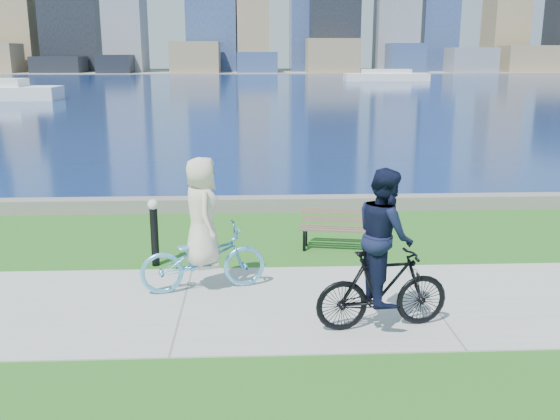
{
  "coord_description": "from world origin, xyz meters",
  "views": [
    {
      "loc": [
        -2.89,
        -9.32,
        3.92
      ],
      "look_at": [
        -2.36,
        1.87,
        1.1
      ],
      "focal_mm": 40.0,
      "sensor_mm": 36.0,
      "label": 1
    }
  ],
  "objects_px": {
    "cyclist_man": "(384,263)",
    "park_bench": "(338,226)",
    "cyclist_woman": "(203,242)",
    "bollard_lamp": "(154,228)"
  },
  "relations": [
    {
      "from": "cyclist_man",
      "to": "park_bench",
      "type": "bearing_deg",
      "value": -6.3
    },
    {
      "from": "park_bench",
      "to": "cyclist_woman",
      "type": "bearing_deg",
      "value": -128.69
    },
    {
      "from": "bollard_lamp",
      "to": "cyclist_woman",
      "type": "height_order",
      "value": "cyclist_woman"
    },
    {
      "from": "cyclist_woman",
      "to": "park_bench",
      "type": "bearing_deg",
      "value": -61.92
    },
    {
      "from": "park_bench",
      "to": "cyclist_man",
      "type": "relative_size",
      "value": 0.68
    },
    {
      "from": "bollard_lamp",
      "to": "cyclist_woman",
      "type": "relative_size",
      "value": 0.57
    },
    {
      "from": "park_bench",
      "to": "bollard_lamp",
      "type": "relative_size",
      "value": 1.24
    },
    {
      "from": "bollard_lamp",
      "to": "cyclist_man",
      "type": "bearing_deg",
      "value": -38.87
    },
    {
      "from": "park_bench",
      "to": "cyclist_man",
      "type": "xyz_separation_m",
      "value": [
        0.1,
        -3.87,
        0.53
      ]
    },
    {
      "from": "bollard_lamp",
      "to": "cyclist_man",
      "type": "distance_m",
      "value": 4.77
    }
  ]
}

